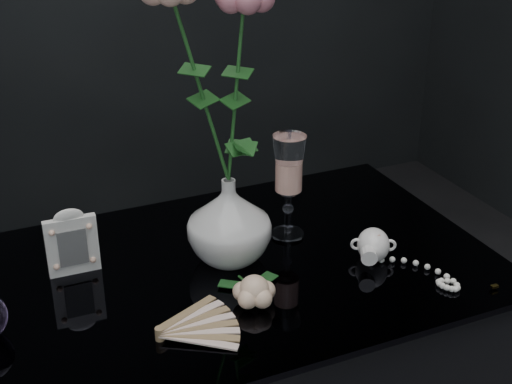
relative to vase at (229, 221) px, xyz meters
name	(u,v)px	position (x,y,z in m)	size (l,w,h in m)	color
vase	(229,221)	(0.00, 0.00, 0.00)	(0.15, 0.15, 0.15)	silver
wine_glass	(288,187)	(0.13, 0.04, 0.02)	(0.06, 0.06, 0.20)	white
picture_frame	(72,241)	(-0.26, 0.07, -0.02)	(0.09, 0.07, 0.12)	white
paper_fan	(160,333)	(-0.18, -0.17, -0.06)	(0.24, 0.19, 0.02)	beige
loose_rose	(254,291)	(-0.02, -0.15, -0.05)	(0.12, 0.15, 0.05)	beige
pearl_jar	(373,243)	(0.23, -0.10, -0.05)	(0.20, 0.21, 0.06)	white
roses	(214,67)	(-0.02, 0.00, 0.27)	(0.20, 0.10, 0.40)	#E1A692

